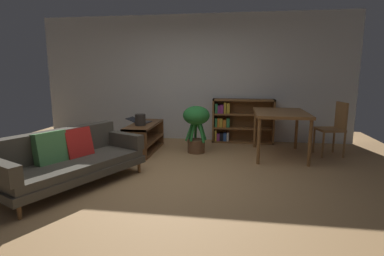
% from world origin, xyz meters
% --- Properties ---
extents(ground_plane, '(8.16, 8.16, 0.00)m').
position_xyz_m(ground_plane, '(0.00, 0.00, 0.00)').
color(ground_plane, tan).
extents(back_wall_panel, '(6.80, 0.10, 2.70)m').
position_xyz_m(back_wall_panel, '(0.00, 2.70, 1.35)').
color(back_wall_panel, silver).
rests_on(back_wall_panel, ground_plane).
extents(fabric_couch, '(1.54, 2.08, 0.75)m').
position_xyz_m(fabric_couch, '(-1.21, -0.37, 0.36)').
color(fabric_couch, brown).
rests_on(fabric_couch, ground_plane).
extents(media_console, '(0.45, 1.22, 0.53)m').
position_xyz_m(media_console, '(-0.75, 1.47, 0.26)').
color(media_console, brown).
rests_on(media_console, ground_plane).
extents(open_laptop, '(0.47, 0.35, 0.09)m').
position_xyz_m(open_laptop, '(-0.87, 1.61, 0.55)').
color(open_laptop, '#333338').
rests_on(open_laptop, media_console).
extents(desk_speaker, '(0.19, 0.19, 0.20)m').
position_xyz_m(desk_speaker, '(-0.75, 1.29, 0.63)').
color(desk_speaker, '#2D2823').
rests_on(desk_speaker, media_console).
extents(potted_floor_plant, '(0.49, 0.50, 0.88)m').
position_xyz_m(potted_floor_plant, '(0.25, 1.52, 0.56)').
color(potted_floor_plant, brown).
rests_on(potted_floor_plant, ground_plane).
extents(dining_table, '(0.90, 1.25, 0.80)m').
position_xyz_m(dining_table, '(1.75, 1.53, 0.72)').
color(dining_table, brown).
rests_on(dining_table, ground_plane).
extents(dining_chair_near, '(0.48, 0.48, 0.97)m').
position_xyz_m(dining_chair_near, '(2.72, 1.71, 0.54)').
color(dining_chair_near, olive).
rests_on(dining_chair_near, ground_plane).
extents(bookshelf, '(1.29, 0.30, 0.93)m').
position_xyz_m(bookshelf, '(1.02, 2.52, 0.46)').
color(bookshelf, brown).
rests_on(bookshelf, ground_plane).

